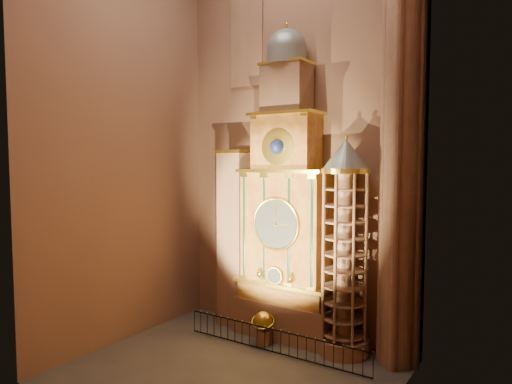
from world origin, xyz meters
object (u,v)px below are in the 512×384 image
Objects in this scene: celestial_globe at (263,325)px; iron_railing at (273,341)px; astronomical_clock at (286,215)px; portrait_tower at (235,237)px; stair_turret at (345,249)px.

celestial_globe is 0.17× the size of iron_railing.
celestial_globe is at bearing -103.36° from astronomical_clock.
portrait_tower is at bearing 179.71° from astronomical_clock.
celestial_globe is at bearing -28.77° from portrait_tower.
celestial_globe is (3.01, -1.65, -4.09)m from portrait_tower.
iron_railing is (0.61, -2.28, -6.03)m from astronomical_clock.
iron_railing is (4.01, -2.30, -4.50)m from portrait_tower.
portrait_tower is 1.00× the size of iron_railing.
stair_turret is 5.90m from celestial_globe.
astronomical_clock is at bearing -0.29° from portrait_tower.
astronomical_clock reaches higher than celestial_globe.
stair_turret is 1.06× the size of iron_railing.
portrait_tower is (-3.40, 0.02, -1.53)m from astronomical_clock.
iron_railing is at bearing -29.77° from portrait_tower.
stair_turret is at bearing -4.30° from astronomical_clock.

